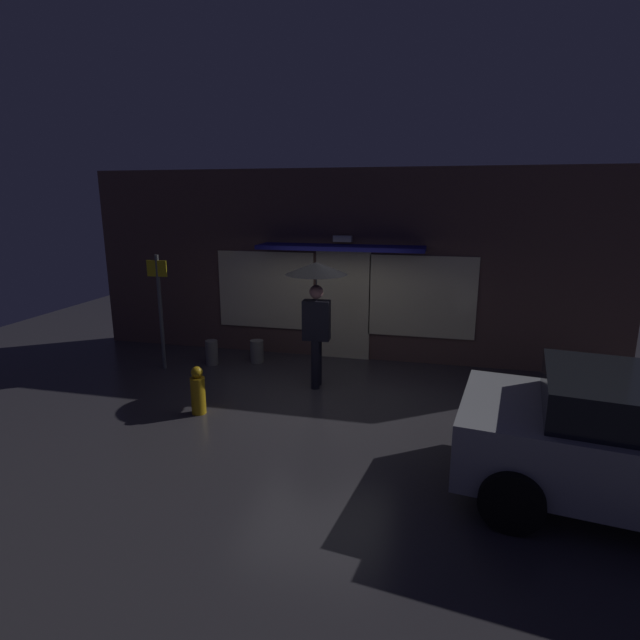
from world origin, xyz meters
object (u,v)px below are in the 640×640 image
(sidewalk_bollard_2, at_px, (212,352))
(fire_hydrant, at_px, (198,392))
(sidewalk_bollard, at_px, (257,351))
(street_sign_post, at_px, (160,305))
(person_with_umbrella, at_px, (316,291))

(sidewalk_bollard_2, distance_m, fire_hydrant, 2.35)
(fire_hydrant, bearing_deg, sidewalk_bollard, 90.02)
(street_sign_post, bearing_deg, sidewalk_bollard_2, 28.89)
(street_sign_post, height_order, sidewalk_bollard_2, street_sign_post)
(sidewalk_bollard_2, height_order, fire_hydrant, fire_hydrant)
(street_sign_post, relative_size, sidewalk_bollard, 4.87)
(person_with_umbrella, relative_size, sidewalk_bollard, 4.84)
(sidewalk_bollard, relative_size, fire_hydrant, 0.60)
(street_sign_post, relative_size, fire_hydrant, 2.92)
(person_with_umbrella, bearing_deg, sidewalk_bollard_2, -19.17)
(fire_hydrant, bearing_deg, street_sign_post, 132.49)
(sidewalk_bollard_2, xyz_separation_m, fire_hydrant, (0.82, -2.20, 0.11))
(person_with_umbrella, distance_m, sidewalk_bollard, 2.32)
(sidewalk_bollard, bearing_deg, person_with_umbrella, -34.33)
(person_with_umbrella, relative_size, street_sign_post, 0.99)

